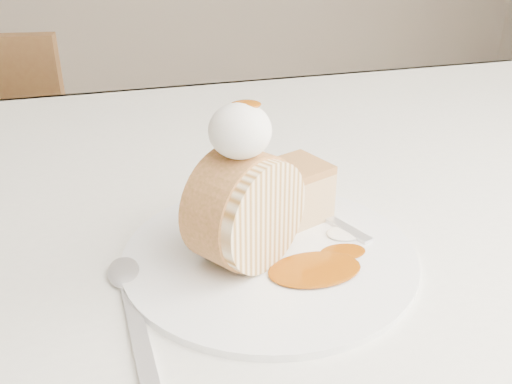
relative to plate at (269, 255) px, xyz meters
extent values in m
cube|color=silver|center=(0.03, 0.12, -0.02)|extent=(1.40, 0.90, 0.04)
cube|color=silver|center=(0.03, 0.57, -0.14)|extent=(1.40, 0.01, 0.28)
cylinder|color=brown|center=(0.65, 0.49, -0.40)|extent=(0.06, 0.06, 0.71)
cube|color=brown|center=(-0.37, 0.90, -0.35)|extent=(0.44, 0.44, 0.04)
cylinder|color=brown|center=(-0.18, 1.04, -0.56)|extent=(0.03, 0.03, 0.38)
cylinder|color=brown|center=(-0.23, 0.71, -0.56)|extent=(0.03, 0.03, 0.38)
cylinder|color=white|center=(0.00, 0.00, 0.00)|extent=(0.35, 0.35, 0.01)
cylinder|color=beige|center=(-0.02, -0.01, 0.05)|extent=(0.11, 0.10, 0.10)
cube|color=#CC814D|center=(0.04, 0.06, 0.03)|extent=(0.08, 0.07, 0.05)
ellipsoid|color=white|center=(-0.03, 0.00, 0.13)|extent=(0.05, 0.05, 0.05)
ellipsoid|color=#8B3F05|center=(-0.02, 0.00, 0.15)|extent=(0.03, 0.02, 0.01)
cube|color=silver|center=(0.07, 0.04, 0.01)|extent=(0.08, 0.16, 0.00)
cube|color=silver|center=(-0.13, -0.09, 0.00)|extent=(0.04, 0.18, 0.00)
camera|label=1|loc=(-0.13, -0.42, 0.29)|focal=40.00mm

